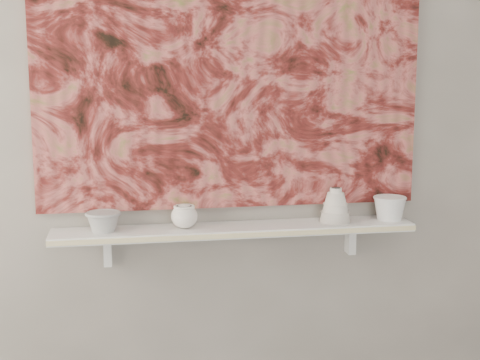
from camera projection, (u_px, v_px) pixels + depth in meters
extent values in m
plane|color=gray|center=(231.00, 116.00, 2.60)|extent=(3.60, 0.00, 3.60)
cube|color=silver|center=(235.00, 230.00, 2.58)|extent=(1.40, 0.18, 0.03)
cube|color=beige|center=(240.00, 236.00, 2.49)|extent=(1.40, 0.01, 0.02)
cube|color=silver|center=(108.00, 250.00, 2.57)|extent=(0.03, 0.06, 0.12)
cube|color=silver|center=(350.00, 239.00, 2.74)|extent=(0.03, 0.06, 0.12)
cube|color=maroon|center=(232.00, 66.00, 2.56)|extent=(1.50, 0.02, 1.10)
cube|color=black|center=(343.00, 144.00, 2.68)|extent=(0.09, 0.00, 0.08)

